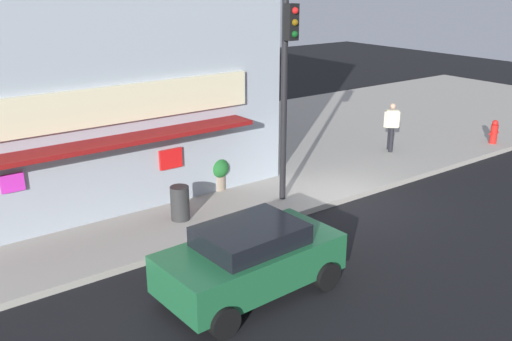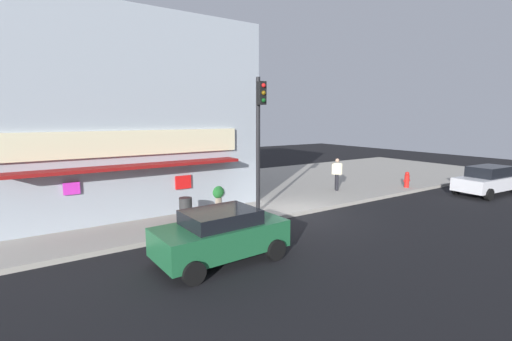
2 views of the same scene
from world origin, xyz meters
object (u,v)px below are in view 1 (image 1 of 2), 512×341
at_px(pedestrian, 391,125).
at_px(parked_car_green, 250,258).
at_px(traffic_light, 287,75).
at_px(fire_hydrant, 494,132).
at_px(potted_plant_by_doorway, 219,171).
at_px(trash_can, 180,203).

xyz_separation_m(pedestrian, parked_car_green, (-10.04, -4.89, -0.36)).
height_order(traffic_light, fire_hydrant, traffic_light).
height_order(fire_hydrant, parked_car_green, parked_car_green).
bearing_deg(parked_car_green, potted_plant_by_doorway, 63.72).
height_order(fire_hydrant, trash_can, same).
relative_size(traffic_light, trash_can, 6.14).
bearing_deg(trash_can, potted_plant_by_doorway, 32.05).
distance_m(traffic_light, potted_plant_by_doorway, 3.77).
xyz_separation_m(trash_can, pedestrian, (9.52, 0.93, 0.54)).
distance_m(pedestrian, potted_plant_by_doorway, 7.45).
distance_m(potted_plant_by_doorway, parked_car_green, 5.88).
bearing_deg(fire_hydrant, potted_plant_by_doorway, 169.47).
distance_m(traffic_light, fire_hydrant, 10.89).
relative_size(pedestrian, parked_car_green, 0.46).
xyz_separation_m(fire_hydrant, parked_car_green, (-14.09, -3.13, 0.20)).
bearing_deg(traffic_light, fire_hydrant, -1.45).
height_order(pedestrian, potted_plant_by_doorway, pedestrian).
xyz_separation_m(trash_can, parked_car_green, (-0.51, -3.96, 0.18)).
bearing_deg(parked_car_green, pedestrian, 25.96).
relative_size(trash_can, parked_car_green, 0.24).
height_order(traffic_light, parked_car_green, traffic_light).
bearing_deg(potted_plant_by_doorway, fire_hydrant, -10.53).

